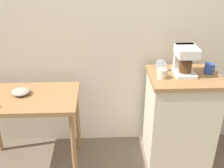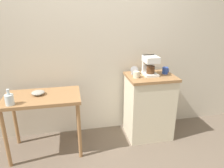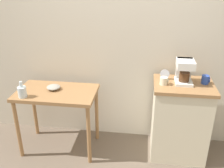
# 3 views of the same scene
# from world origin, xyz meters

# --- Properties ---
(ground_plane) EXTENTS (8.00, 8.00, 0.00)m
(ground_plane) POSITION_xyz_m (0.00, 0.00, 0.00)
(ground_plane) COLOR #6B5B4C
(back_wall) EXTENTS (4.40, 0.10, 2.80)m
(back_wall) POSITION_xyz_m (0.10, 0.42, 1.40)
(back_wall) COLOR beige
(back_wall) RESTS_ON ground_plane
(wooden_table) EXTENTS (0.91, 0.54, 0.78)m
(wooden_table) POSITION_xyz_m (-0.72, -0.01, 0.67)
(wooden_table) COLOR #9E7044
(wooden_table) RESTS_ON ground_plane
(kitchen_counter) EXTENTS (0.64, 0.50, 0.92)m
(kitchen_counter) POSITION_xyz_m (0.70, 0.06, 0.46)
(kitchen_counter) COLOR beige
(kitchen_counter) RESTS_ON ground_plane
(bowl_stoneware) EXTENTS (0.16, 0.16, 0.05)m
(bowl_stoneware) POSITION_xyz_m (-0.76, 0.02, 0.80)
(bowl_stoneware) COLOR #9E998C
(bowl_stoneware) RESTS_ON wooden_table
(glass_carafe_vase) EXTENTS (0.09, 0.09, 0.18)m
(glass_carafe_vase) POSITION_xyz_m (-1.03, -0.20, 0.84)
(glass_carafe_vase) COLOR silver
(glass_carafe_vase) RESTS_ON wooden_table
(coffee_maker) EXTENTS (0.18, 0.22, 0.26)m
(coffee_maker) POSITION_xyz_m (0.69, 0.10, 1.06)
(coffee_maker) COLOR white
(coffee_maker) RESTS_ON kitchen_counter
(mug_blue) EXTENTS (0.09, 0.08, 0.09)m
(mug_blue) POSITION_xyz_m (0.92, 0.10, 0.96)
(mug_blue) COLOR #2D4CAD
(mug_blue) RESTS_ON kitchen_counter
(mug_small_cream) EXTENTS (0.09, 0.08, 0.08)m
(mug_small_cream) POSITION_xyz_m (0.48, 0.02, 0.96)
(mug_small_cream) COLOR beige
(mug_small_cream) RESTS_ON kitchen_counter
(table_clock) EXTENTS (0.10, 0.05, 0.11)m
(table_clock) POSITION_xyz_m (0.50, 0.16, 0.97)
(table_clock) COLOR #B2B5BA
(table_clock) RESTS_ON kitchen_counter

